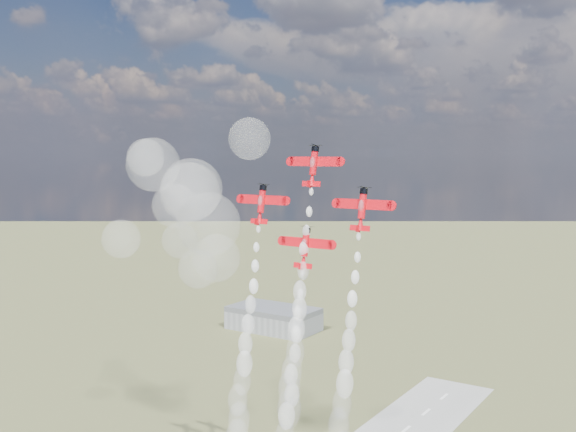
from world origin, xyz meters
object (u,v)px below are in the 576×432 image
Objects in this scene: plane_right at (362,208)px; plane_slot at (305,247)px; hangar at (274,318)px; plane_left at (261,203)px; plane_lead at (314,165)px.

plane_right reaches higher than plane_slot.
plane_right is (146.03, -178.76, 82.29)m from hangar.
plane_right is (27.53, 0.00, 0.00)m from plane_left.
plane_left reaches higher than plane_slot.
plane_slot is (0.00, -3.70, -18.91)m from plane_lead.
plane_lead is 1.00× the size of plane_right.
plane_left is at bearing 180.00° from plane_right.
plane_lead is at bearing 90.00° from plane_slot.
hangar is at bearing 126.22° from plane_slot.
hangar is 239.18m from plane_lead.
hangar is 3.63× the size of plane_left.
plane_lead is 1.00× the size of plane_slot.
plane_slot is at bearing -172.34° from plane_right.
hangar is 235.41m from plane_slot.
hangar is at bearing 123.54° from plane_left.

